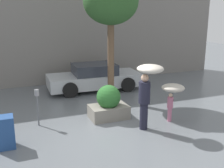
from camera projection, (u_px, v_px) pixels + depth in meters
ground_plane at (103, 132)px, 8.63m from camera, size 40.00×40.00×0.00m
building_facade at (58, 23)px, 13.70m from camera, size 18.00×0.30×6.00m
planter_box at (109, 104)px, 9.64m from camera, size 1.30×0.85×1.18m
person_adult at (147, 84)px, 8.47m from camera, size 0.80×0.80×2.08m
person_child at (173, 91)px, 9.26m from camera, size 0.75×0.75×1.28m
parked_car_near at (95, 78)px, 13.11m from camera, size 4.36×2.04×1.22m
street_tree at (111, 3)px, 10.71m from camera, size 2.13×2.13×4.87m
parking_meter at (37, 100)px, 8.91m from camera, size 0.14×0.14×1.21m
newspaper_box at (5, 132)px, 7.56m from camera, size 0.50×0.44×0.90m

